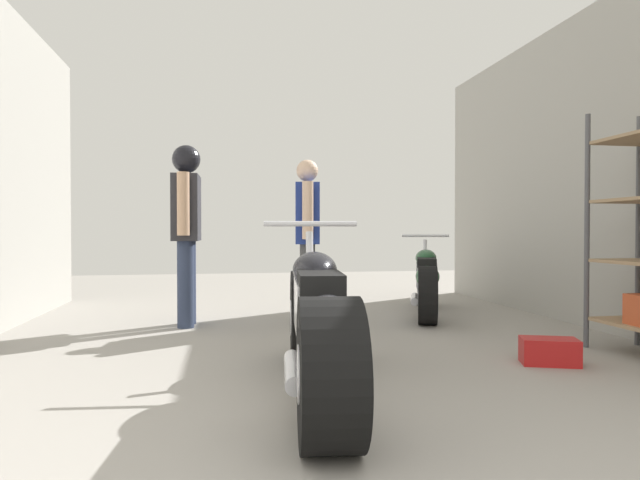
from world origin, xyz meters
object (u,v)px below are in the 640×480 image
motorcycle_maroon_cruiser (317,326)px  motorcycle_black_naked (426,281)px  mechanic_with_helmet (187,218)px  red_toolbox (549,351)px  mechanic_in_blue (307,230)px

motorcycle_maroon_cruiser → motorcycle_black_naked: (1.67, 2.67, -0.03)m
motorcycle_black_naked → mechanic_with_helmet: size_ratio=1.04×
motorcycle_maroon_cruiser → mechanic_with_helmet: 2.67m
motorcycle_black_naked → red_toolbox: size_ratio=4.90×
motorcycle_maroon_cruiser → mechanic_in_blue: bearing=82.3°
mechanic_in_blue → mechanic_with_helmet: 1.19m
motorcycle_black_naked → mechanic_in_blue: bearing=-171.2°
mechanic_in_blue → mechanic_with_helmet: (-1.18, -0.01, 0.12)m
motorcycle_maroon_cruiser → red_toolbox: (1.70, 0.46, -0.31)m
motorcycle_maroon_cruiser → mechanic_with_helmet: size_ratio=1.22×
motorcycle_black_naked → mechanic_with_helmet: 2.62m
motorcycle_black_naked → mechanic_in_blue: mechanic_in_blue is taller
mechanic_in_blue → red_toolbox: size_ratio=4.39×
red_toolbox → motorcycle_maroon_cruiser: bearing=-164.8°
motorcycle_black_naked → motorcycle_maroon_cruiser: bearing=-122.0°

